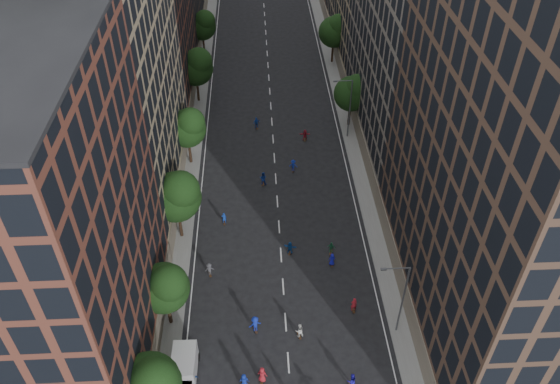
% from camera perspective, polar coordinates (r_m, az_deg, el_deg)
% --- Properties ---
extents(ground, '(240.00, 240.00, 0.00)m').
position_cam_1_polar(ground, '(73.81, -0.58, 3.36)').
color(ground, black).
rests_on(ground, ground).
extents(sidewalk_left, '(4.00, 105.00, 0.15)m').
position_cam_1_polar(sidewalk_left, '(80.47, -9.42, 6.31)').
color(sidewalk_left, slate).
rests_on(sidewalk_left, ground).
extents(sidewalk_right, '(4.00, 105.00, 0.15)m').
position_cam_1_polar(sidewalk_right, '(81.10, 7.76, 6.79)').
color(sidewalk_right, slate).
rests_on(sidewalk_right, ground).
extents(bldg_left_a, '(14.00, 22.00, 30.00)m').
position_cam_1_polar(bldg_left_a, '(45.19, -23.97, -4.48)').
color(bldg_left_a, brown).
rests_on(bldg_left_a, ground).
extents(bldg_left_b, '(14.00, 26.00, 34.00)m').
position_cam_1_polar(bldg_left_b, '(62.81, -18.51, 12.39)').
color(bldg_left_b, '#8C7B5C').
rests_on(bldg_left_b, ground).
extents(bldg_left_c, '(14.00, 20.00, 28.00)m').
position_cam_1_polar(bldg_left_c, '(84.45, -14.86, 17.95)').
color(bldg_left_c, brown).
rests_on(bldg_left_c, ground).
extents(bldg_right_a, '(14.00, 30.00, 36.00)m').
position_cam_1_polar(bldg_right_a, '(47.90, 24.00, 3.04)').
color(bldg_right_a, '#483326').
rests_on(bldg_right_a, ground).
extents(bldg_right_b, '(14.00, 28.00, 33.00)m').
position_cam_1_polar(bldg_right_b, '(72.03, 15.12, 16.20)').
color(bldg_right_b, '#635B52').
rests_on(bldg_right_b, ground).
extents(tree_left_1, '(4.80, 4.80, 8.21)m').
position_cam_1_polar(tree_left_1, '(51.56, -11.89, -9.66)').
color(tree_left_1, black).
rests_on(tree_left_1, ground).
extents(tree_left_2, '(5.60, 5.60, 9.45)m').
position_cam_1_polar(tree_left_2, '(59.39, -10.71, -0.30)').
color(tree_left_2, black).
rests_on(tree_left_2, ground).
extents(tree_left_3, '(5.00, 5.00, 8.58)m').
position_cam_1_polar(tree_left_3, '(70.87, -9.60, 6.74)').
color(tree_left_3, black).
rests_on(tree_left_3, ground).
extents(tree_left_4, '(5.40, 5.40, 9.08)m').
position_cam_1_polar(tree_left_4, '(84.49, -8.73, 12.89)').
color(tree_left_4, black).
rests_on(tree_left_4, ground).
extents(tree_left_5, '(4.80, 4.80, 8.33)m').
position_cam_1_polar(tree_left_5, '(99.12, -8.07, 16.93)').
color(tree_left_5, black).
rests_on(tree_left_5, ground).
extents(tree_right_a, '(5.00, 5.00, 8.39)m').
position_cam_1_polar(tree_right_a, '(78.40, 7.63, 10.32)').
color(tree_right_a, black).
rests_on(tree_right_a, ground).
extents(tree_right_b, '(5.20, 5.20, 8.83)m').
position_cam_1_polar(tree_right_b, '(95.89, 5.79, 16.47)').
color(tree_right_b, black).
rests_on(tree_right_b, ground).
extents(streetlamp_near, '(2.64, 0.22, 9.06)m').
position_cam_1_polar(streetlamp_near, '(51.46, 12.54, -10.60)').
color(streetlamp_near, '#595B60').
rests_on(streetlamp_near, ground).
extents(streetlamp_far, '(2.64, 0.22, 9.06)m').
position_cam_1_polar(streetlamp_far, '(76.05, 7.16, 8.94)').
color(streetlamp_far, '#595B60').
rests_on(streetlamp_far, ground).
extents(cargo_van, '(2.32, 4.81, 2.53)m').
position_cam_1_polar(cargo_van, '(51.17, -10.00, -17.83)').
color(cargo_van, silver).
rests_on(cargo_van, ground).
extents(skater_0, '(0.88, 0.60, 1.75)m').
position_cam_1_polar(skater_0, '(50.53, -3.77, -19.14)').
color(skater_0, navy).
rests_on(skater_0, ground).
extents(skater_2, '(0.95, 0.80, 1.73)m').
position_cam_1_polar(skater_2, '(50.85, 7.48, -18.98)').
color(skater_2, '#1D14A5').
rests_on(skater_2, ground).
extents(skater_3, '(1.37, 1.05, 1.88)m').
position_cam_1_polar(skater_3, '(53.70, -2.63, -13.65)').
color(skater_3, '#1326A1').
rests_on(skater_3, ground).
extents(skater_4, '(1.06, 0.74, 1.67)m').
position_cam_1_polar(skater_4, '(51.12, -9.07, -18.81)').
color(skater_4, navy).
rests_on(skater_4, ground).
extents(skater_6, '(1.01, 0.81, 1.80)m').
position_cam_1_polar(skater_6, '(50.74, -1.87, -18.56)').
color(skater_6, '#A61B26').
rests_on(skater_6, ground).
extents(skater_7, '(0.70, 0.51, 1.77)m').
position_cam_1_polar(skater_7, '(55.62, 7.71, -11.59)').
color(skater_7, maroon).
rests_on(skater_7, ground).
extents(skater_8, '(0.93, 0.80, 1.65)m').
position_cam_1_polar(skater_8, '(53.39, 2.03, -14.29)').
color(skater_8, silver).
rests_on(skater_8, ground).
extents(skater_9, '(1.12, 0.80, 1.57)m').
position_cam_1_polar(skater_9, '(58.71, -7.39, -8.04)').
color(skater_9, '#424247').
rests_on(skater_9, ground).
extents(skater_10, '(0.96, 0.68, 1.52)m').
position_cam_1_polar(skater_10, '(60.67, 5.38, -5.85)').
color(skater_10, '#1F683F').
rests_on(skater_10, ground).
extents(skater_11, '(1.50, 0.84, 1.54)m').
position_cam_1_polar(skater_11, '(60.41, 1.05, -5.86)').
color(skater_11, navy).
rests_on(skater_11, ground).
extents(skater_12, '(0.79, 0.54, 1.55)m').
position_cam_1_polar(skater_12, '(59.44, 5.45, -7.06)').
color(skater_12, '#121497').
rests_on(skater_12, ground).
extents(skater_13, '(0.57, 0.39, 1.52)m').
position_cam_1_polar(skater_13, '(64.15, -5.87, -2.76)').
color(skater_13, '#1338A1').
rests_on(skater_13, ground).
extents(skater_14, '(1.04, 0.90, 1.83)m').
position_cam_1_polar(skater_14, '(69.21, -1.78, 1.41)').
color(skater_14, '#13329F').
rests_on(skater_14, ground).
extents(skater_15, '(1.20, 0.85, 1.69)m').
position_cam_1_polar(skater_15, '(71.43, 1.39, 2.76)').
color(skater_15, '#13299F').
rests_on(skater_15, ground).
extents(skater_16, '(1.10, 0.74, 1.74)m').
position_cam_1_polar(skater_16, '(79.75, -2.47, 7.20)').
color(skater_16, '#1643B6').
rests_on(skater_16, ground).
extents(skater_17, '(1.55, 0.54, 1.66)m').
position_cam_1_polar(skater_17, '(77.23, 2.62, 5.94)').
color(skater_17, maroon).
rests_on(skater_17, ground).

